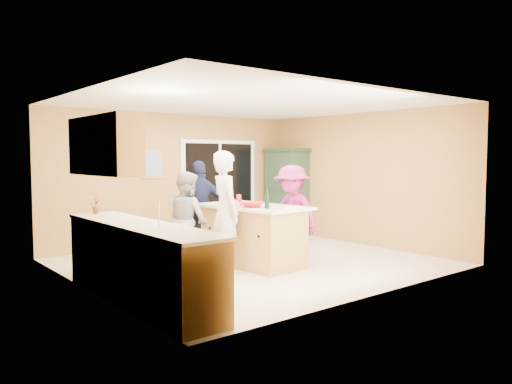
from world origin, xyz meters
TOP-DOWN VIEW (x-y plane):
  - floor at (0.00, 0.00)m, footprint 5.50×5.50m
  - ceiling at (0.00, 0.00)m, footprint 5.50×5.00m
  - wall_back at (0.00, 2.50)m, footprint 5.50×0.10m
  - wall_front at (0.00, -2.50)m, footprint 5.50×0.10m
  - wall_left at (-2.75, 0.00)m, footprint 0.10×5.00m
  - wall_right at (2.75, 0.00)m, footprint 0.10×5.00m
  - left_cabinet_run at (-2.45, -1.05)m, footprint 0.65×3.05m
  - upper_cabinets at (-2.58, -0.20)m, footprint 0.35×1.60m
  - sliding_door at (1.05, 2.46)m, footprint 1.90×0.07m
  - framed_picture at (-0.55, 2.48)m, footprint 0.46×0.04m
  - kitchen_island at (-0.12, -0.15)m, footprint 1.14×1.91m
  - green_hutch at (2.49, 1.90)m, footprint 0.55×1.05m
  - woman_white at (-0.73, -0.27)m, footprint 0.60×0.76m
  - woman_grey at (-1.09, 0.26)m, footprint 0.59×0.75m
  - woman_navy at (-0.34, 1.06)m, footprint 1.05×0.61m
  - woman_magenta at (0.56, -0.35)m, footprint 0.68×1.08m
  - serving_bowl at (-0.31, -0.38)m, footprint 0.40×0.40m
  - tulip_vase at (-2.45, 0.46)m, footprint 0.21×0.18m
  - tumbler_near at (-0.34, -0.09)m, footprint 0.08×0.08m
  - tumbler_far at (0.08, 0.48)m, footprint 0.10×0.10m
  - wine_bottle at (-0.27, -0.69)m, footprint 0.07×0.07m
  - white_plate at (0.16, -0.79)m, footprint 0.25×0.25m

SIDE VIEW (x-z plane):
  - floor at x=0.00m, z-range 0.00..0.00m
  - kitchen_island at x=-0.12m, z-range -0.03..0.93m
  - left_cabinet_run at x=-2.45m, z-range -0.16..1.08m
  - woman_grey at x=-1.09m, z-range 0.00..1.51m
  - woman_magenta at x=0.56m, z-range 0.00..1.60m
  - woman_navy at x=-0.34m, z-range 0.00..1.67m
  - woman_white at x=-0.73m, z-range 0.00..1.83m
  - green_hutch at x=2.49m, z-range -0.02..1.90m
  - white_plate at x=0.16m, z-range 0.96..0.98m
  - serving_bowl at x=-0.31m, z-range 0.96..1.05m
  - tumbler_near at x=-0.34m, z-range 0.96..1.06m
  - tumbler_far at x=0.08m, z-range 0.96..1.09m
  - sliding_door at x=1.05m, z-range 0.00..2.10m
  - wine_bottle at x=-0.27m, z-range 0.93..1.24m
  - tulip_vase at x=-2.45m, z-range 0.94..1.28m
  - wall_back at x=0.00m, z-range 0.00..2.60m
  - wall_front at x=0.00m, z-range 0.00..2.60m
  - wall_left at x=-2.75m, z-range 0.00..2.60m
  - wall_right at x=2.75m, z-range 0.00..2.60m
  - framed_picture at x=-0.55m, z-range 1.32..1.88m
  - upper_cabinets at x=-2.58m, z-range 1.50..2.25m
  - ceiling at x=0.00m, z-range 2.55..2.65m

